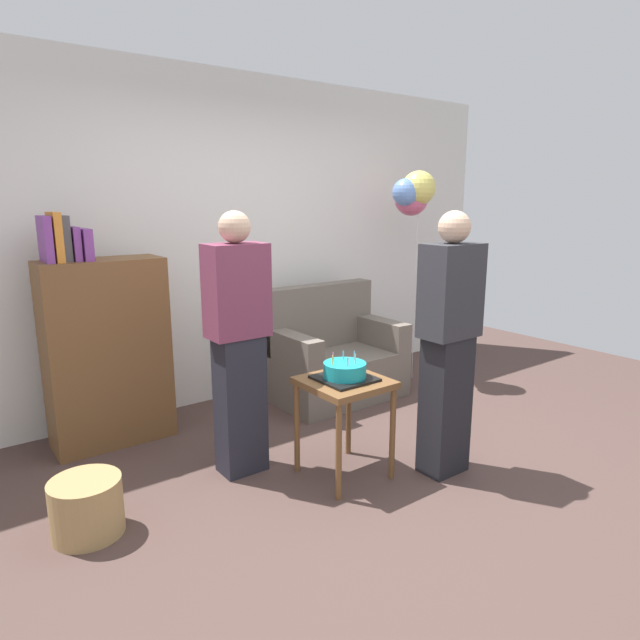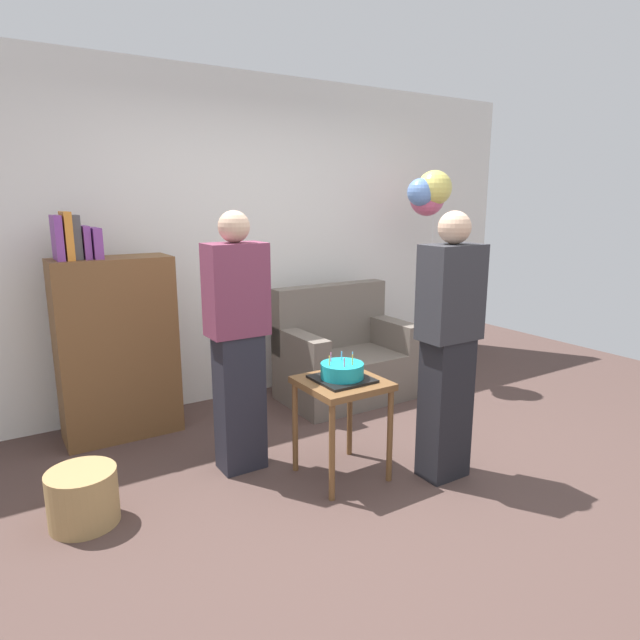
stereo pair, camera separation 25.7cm
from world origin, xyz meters
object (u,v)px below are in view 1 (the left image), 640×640
(balloon_bunch, at_px, (413,194))
(bookshelf, at_px, (106,349))
(birthday_cake, at_px, (345,372))
(person_holding_cake, at_px, (448,344))
(side_table, at_px, (344,395))
(person_blowing_candles, at_px, (238,344))
(wicker_basket, at_px, (87,507))
(couch, at_px, (333,358))
(handbag, at_px, (440,394))

(balloon_bunch, bearing_deg, bookshelf, 174.52)
(birthday_cake, relative_size, person_holding_cake, 0.20)
(side_table, height_order, birthday_cake, birthday_cake)
(person_blowing_candles, xyz_separation_m, wicker_basket, (-0.97, -0.13, -0.68))
(side_table, relative_size, balloon_bunch, 0.32)
(side_table, relative_size, birthday_cake, 1.95)
(couch, distance_m, wicker_basket, 2.43)
(side_table, distance_m, handbag, 1.51)
(birthday_cake, bearing_deg, wicker_basket, 168.27)
(couch, xyz_separation_m, balloon_bunch, (0.86, -0.05, 1.39))
(side_table, distance_m, person_blowing_candles, 0.72)
(couch, bearing_deg, balloon_bunch, -3.44)
(birthday_cake, bearing_deg, person_holding_cake, -31.72)
(side_table, relative_size, person_holding_cake, 0.38)
(bookshelf, distance_m, wicker_basket, 1.27)
(couch, relative_size, wicker_basket, 3.06)
(person_holding_cake, bearing_deg, couch, -94.05)
(bookshelf, height_order, wicker_basket, bookshelf)
(wicker_basket, bearing_deg, couch, 20.76)
(person_blowing_candles, relative_size, wicker_basket, 4.53)
(birthday_cake, distance_m, person_holding_cake, 0.65)
(couch, bearing_deg, person_holding_cake, -100.54)
(person_blowing_candles, distance_m, person_holding_cake, 1.28)
(wicker_basket, distance_m, handbag, 2.83)
(bookshelf, relative_size, birthday_cake, 5.04)
(person_blowing_candles, height_order, person_holding_cake, same)
(birthday_cake, height_order, handbag, birthday_cake)
(side_table, bearing_deg, balloon_bunch, 33.46)
(side_table, xyz_separation_m, balloon_bunch, (1.68, 1.11, 1.21))
(couch, xyz_separation_m, bookshelf, (-1.83, 0.21, 0.34))
(birthday_cake, distance_m, wicker_basket, 1.57)
(birthday_cake, bearing_deg, bookshelf, 126.53)
(person_holding_cake, bearing_deg, handbag, -131.36)
(person_blowing_candles, distance_m, balloon_bunch, 2.44)
(person_holding_cake, bearing_deg, person_blowing_candles, -30.44)
(handbag, relative_size, balloon_bunch, 0.14)
(bookshelf, height_order, person_holding_cake, person_holding_cake)
(couch, xyz_separation_m, birthday_cake, (-0.82, -1.16, 0.33))
(birthday_cake, bearing_deg, person_blowing_candles, 137.99)
(bookshelf, xyz_separation_m, handbag, (2.39, -0.94, -0.58))
(person_holding_cake, relative_size, balloon_bunch, 0.84)
(bookshelf, height_order, person_blowing_candles, person_blowing_candles)
(couch, xyz_separation_m, wicker_basket, (-2.27, -0.86, -0.19))
(side_table, height_order, person_holding_cake, person_holding_cake)
(birthday_cake, distance_m, balloon_bunch, 2.27)
(handbag, bearing_deg, birthday_cake, -162.75)
(side_table, distance_m, birthday_cake, 0.15)
(wicker_basket, bearing_deg, person_holding_cake, -17.67)
(handbag, bearing_deg, wicker_basket, -177.45)
(person_blowing_candles, xyz_separation_m, balloon_bunch, (2.16, 0.68, 0.90))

